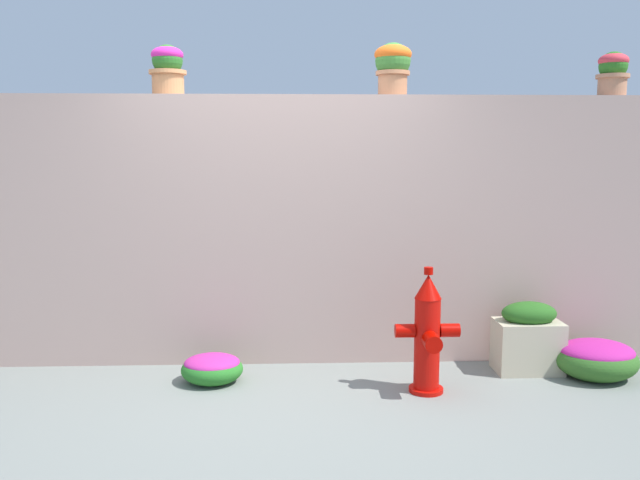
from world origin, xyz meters
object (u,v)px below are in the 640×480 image
potted_plant_1 (168,67)px  flower_bush_left (212,367)px  planter_box (528,338)px  flower_bush_right (597,358)px  potted_plant_2 (393,65)px  potted_plant_3 (613,71)px  fire_hydrant (427,336)px

potted_plant_1 → flower_bush_left: potted_plant_1 is taller
flower_bush_left → planter_box: (2.37, 0.15, 0.15)m
flower_bush_left → flower_bush_right: 2.83m
potted_plant_1 → potted_plant_2: bearing=-0.8°
potted_plant_2 → flower_bush_right: size_ratio=0.68×
planter_box → flower_bush_right: bearing=-18.9°
potted_plant_2 → flower_bush_left: 2.68m
potted_plant_2 → potted_plant_1: bearing=179.2°
potted_plant_1 → potted_plant_3: 3.48m
potted_plant_1 → potted_plant_2: 1.74m
potted_plant_3 → planter_box: size_ratio=0.65×
potted_plant_2 → flower_bush_right: bearing=-22.0°
potted_plant_2 → potted_plant_3: 1.74m
potted_plant_3 → fire_hydrant: size_ratio=0.40×
fire_hydrant → potted_plant_1: bearing=155.5°
flower_bush_right → potted_plant_1: bearing=169.2°
potted_plant_1 → fire_hydrant: bearing=-24.5°
potted_plant_1 → flower_bush_left: bearing=-58.8°
potted_plant_3 → flower_bush_left: potted_plant_3 is taller
potted_plant_2 → planter_box: bearing=-23.4°
flower_bush_left → planter_box: 2.38m
planter_box → potted_plant_2: bearing=156.6°
flower_bush_left → planter_box: size_ratio=0.83×
planter_box → flower_bush_left: bearing=-176.3°
potted_plant_1 → potted_plant_2: (1.74, -0.02, 0.03)m
potted_plant_2 → potted_plant_3: size_ratio=1.16×
potted_plant_2 → flower_bush_left: size_ratio=0.91×
flower_bush_right → potted_plant_3: bearing=64.5°
potted_plant_1 → fire_hydrant: potted_plant_1 is taller
potted_plant_2 → planter_box: potted_plant_2 is taller
potted_plant_1 → potted_plant_3: (3.48, -0.02, -0.02)m
potted_plant_2 → fire_hydrant: (0.14, -0.84, -1.93)m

